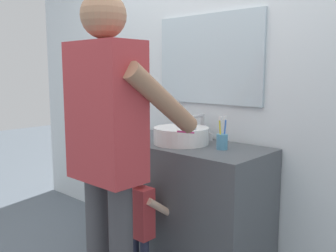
{
  "coord_description": "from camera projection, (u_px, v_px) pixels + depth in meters",
  "views": [
    {
      "loc": [
        1.58,
        -1.57,
        1.36
      ],
      "look_at": [
        0.0,
        0.15,
        1.02
      ],
      "focal_mm": 39.49,
      "sensor_mm": 36.0,
      "label": 1
    }
  ],
  "objects": [
    {
      "name": "child_toddler",
      "position": [
        140.0,
        219.0,
        2.26
      ],
      "size": [
        0.24,
        0.24,
        0.78
      ],
      "color": "#2D334C",
      "rests_on": "ground"
    },
    {
      "name": "faucet",
      "position": [
        201.0,
        128.0,
        2.63
      ],
      "size": [
        0.18,
        0.14,
        0.18
      ],
      "color": "#B7BABF",
      "rests_on": "vanity_cabinet"
    },
    {
      "name": "soap_bottle",
      "position": [
        145.0,
        128.0,
        2.74
      ],
      "size": [
        0.06,
        0.06,
        0.17
      ],
      "color": "#B27FC6",
      "rests_on": "vanity_cabinet"
    },
    {
      "name": "back_wall",
      "position": [
        212.0,
        73.0,
        2.65
      ],
      "size": [
        4.4,
        0.1,
        2.7
      ],
      "color": "silver",
      "rests_on": "ground"
    },
    {
      "name": "sink_basin",
      "position": [
        181.0,
        135.0,
        2.47
      ],
      "size": [
        0.37,
        0.37,
        0.11
      ],
      "color": "white",
      "rests_on": "vanity_cabinet"
    },
    {
      "name": "adult_parent",
      "position": [
        109.0,
        133.0,
        1.9
      ],
      "size": [
        0.54,
        0.57,
        1.75
      ],
      "color": "#47474C",
      "rests_on": "ground"
    },
    {
      "name": "toothbrush_cup",
      "position": [
        222.0,
        141.0,
        2.29
      ],
      "size": [
        0.07,
        0.07,
        0.21
      ],
      "color": "#4C8EB2",
      "rests_on": "vanity_cabinet"
    },
    {
      "name": "vanity_cabinet",
      "position": [
        183.0,
        206.0,
        2.55
      ],
      "size": [
        1.16,
        0.54,
        0.88
      ],
      "primitive_type": "cube",
      "color": "#4C5156",
      "rests_on": "ground"
    }
  ]
}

